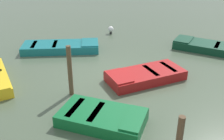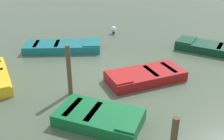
% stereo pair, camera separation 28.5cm
% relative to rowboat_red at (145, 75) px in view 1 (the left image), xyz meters
% --- Properties ---
extents(ground_plane, '(80.00, 80.00, 0.00)m').
position_rel_rowboat_red_xyz_m(ground_plane, '(0.69, -1.23, -0.22)').
color(ground_plane, '#475642').
extents(rowboat_red, '(3.54, 2.73, 0.46)m').
position_rel_rowboat_red_xyz_m(rowboat_red, '(0.00, 0.00, 0.00)').
color(rowboat_red, maroon).
rests_on(rowboat_red, ground_plane).
extents(rowboat_green, '(2.29, 3.03, 0.46)m').
position_rel_rowboat_red_xyz_m(rowboat_green, '(3.38, 0.58, 0.00)').
color(rowboat_green, '#0F602D').
rests_on(rowboat_green, ground_plane).
extents(rowboat_teal, '(3.84, 3.94, 0.46)m').
position_rel_rowboat_red_xyz_m(rowboat_teal, '(-0.08, -5.35, -0.00)').
color(rowboat_teal, '#14666B').
rests_on(rowboat_teal, ground_plane).
extents(rowboat_dark_green, '(2.13, 4.03, 0.46)m').
position_rel_rowboat_red_xyz_m(rowboat_dark_green, '(-5.10, 0.88, -0.00)').
color(rowboat_dark_green, '#0C3823').
rests_on(rowboat_dark_green, ground_plane).
extents(mooring_piling_mid_left, '(0.17, 0.17, 1.95)m').
position_rel_rowboat_red_xyz_m(mooring_piling_mid_left, '(2.75, -1.55, 0.76)').
color(mooring_piling_mid_left, brown).
rests_on(mooring_piling_mid_left, ground_plane).
extents(marker_buoy, '(0.36, 0.36, 0.48)m').
position_rel_rowboat_red_xyz_m(marker_buoy, '(-4.10, -5.22, 0.07)').
color(marker_buoy, '#262626').
rests_on(marker_buoy, ground_plane).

